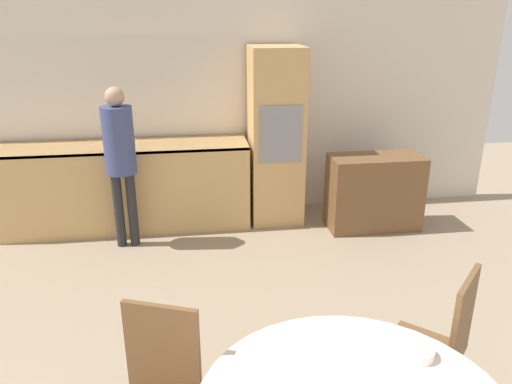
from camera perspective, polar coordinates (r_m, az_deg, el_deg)
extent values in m
cube|color=silver|center=(5.64, -4.27, 10.39)|extent=(6.54, 0.05, 2.60)
cube|color=tan|center=(5.55, -14.93, 0.62)|extent=(2.68, 0.60, 0.92)
cube|color=black|center=(5.42, -15.36, 5.07)|extent=(2.68, 0.60, 0.03)
cube|color=tan|center=(5.46, 2.25, 6.35)|extent=(0.56, 0.58, 1.90)
cube|color=gray|center=(5.16, 2.85, 6.58)|extent=(0.45, 0.01, 0.60)
cube|color=brown|center=(5.52, 13.34, -0.03)|extent=(0.98, 0.45, 0.81)
cube|color=brown|center=(2.56, -10.63, -17.53)|extent=(0.36, 0.17, 0.52)
cylinder|color=brown|center=(3.41, 16.20, -17.71)|extent=(0.04, 0.04, 0.44)
cylinder|color=brown|center=(3.36, 21.61, -19.19)|extent=(0.04, 0.04, 0.44)
cube|color=brown|center=(3.12, 18.43, -16.82)|extent=(0.57, 0.57, 0.02)
cube|color=brown|center=(2.94, 22.55, -13.49)|extent=(0.28, 0.30, 0.52)
cylinder|color=#262628|center=(5.13, -15.41, -2.00)|extent=(0.09, 0.09, 0.77)
cylinder|color=#262628|center=(5.11, -13.94, -1.93)|extent=(0.09, 0.09, 0.77)
cylinder|color=#3D477A|center=(4.90, -15.41, 5.71)|extent=(0.29, 0.29, 0.64)
sphere|color=tan|center=(4.82, -15.88, 10.45)|extent=(0.18, 0.18, 0.18)
cylinder|color=white|center=(2.56, 17.99, -17.02)|extent=(0.15, 0.15, 0.05)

